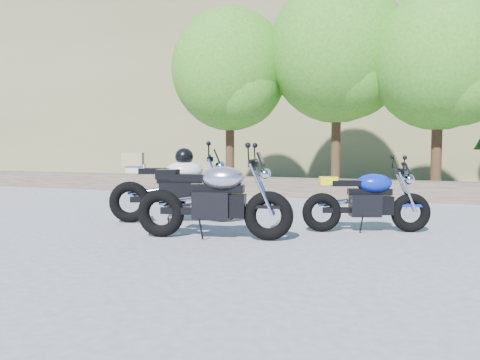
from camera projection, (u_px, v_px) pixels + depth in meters
name	position (u px, v px, depth m)	size (l,w,h in m)	color
ground	(206.00, 231.00, 7.45)	(90.00, 90.00, 0.00)	slate
stone_wall	(292.00, 187.00, 12.56)	(22.00, 0.55, 0.50)	#4D4033
hillside	(418.00, 57.00, 31.97)	(80.00, 30.00, 15.00)	olive
tree_decid_left	(232.00, 74.00, 14.70)	(3.67, 3.67, 5.62)	#382314
tree_decid_mid	(340.00, 56.00, 13.88)	(4.08, 4.08, 6.24)	#382314
tree_decid_right	(443.00, 65.00, 12.36)	(3.54, 3.54, 5.41)	#382314
silver_bike	(215.00, 200.00, 6.76)	(2.30, 0.79, 1.16)	black
white_bike	(176.00, 186.00, 8.26)	(2.24, 1.16, 1.32)	black
blue_bike	(367.00, 201.00, 7.30)	(1.94, 0.88, 1.01)	black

